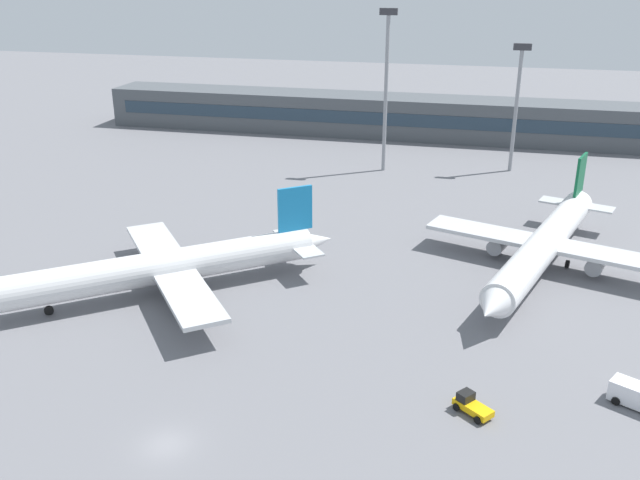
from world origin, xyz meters
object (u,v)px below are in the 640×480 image
at_px(airplane_mid, 544,245).
at_px(baggage_tug_yellow, 471,405).
at_px(airplane_near, 160,268).
at_px(floodlight_tower_west, 517,98).
at_px(floodlight_tower_east, 386,81).

xyz_separation_m(airplane_mid, baggage_tug_yellow, (-7.65, -33.50, -2.65)).
height_order(airplane_near, floodlight_tower_west, floodlight_tower_west).
relative_size(airplane_mid, floodlight_tower_west, 1.87).
xyz_separation_m(baggage_tug_yellow, floodlight_tower_west, (4.19, 80.38, 13.04)).
bearing_deg(floodlight_tower_west, floodlight_tower_east, -167.29).
relative_size(airplane_near, floodlight_tower_west, 1.57).
height_order(baggage_tug_yellow, floodlight_tower_west, floodlight_tower_west).
relative_size(airplane_near, airplane_mid, 0.84).
height_order(airplane_near, airplane_mid, airplane_mid).
bearing_deg(floodlight_tower_east, floodlight_tower_west, 12.71).
bearing_deg(baggage_tug_yellow, airplane_mid, 77.13).
bearing_deg(airplane_mid, baggage_tug_yellow, -102.87).
bearing_deg(floodlight_tower_east, baggage_tug_yellow, -75.41).
xyz_separation_m(airplane_near, baggage_tug_yellow, (37.06, -15.34, -2.60)).
bearing_deg(airplane_mid, floodlight_tower_west, 94.22).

